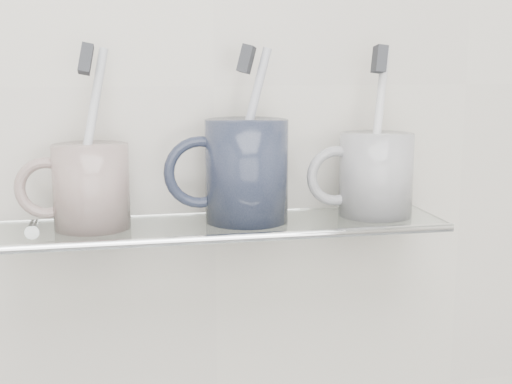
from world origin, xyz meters
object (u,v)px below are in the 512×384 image
object	(u,v)px
shelf_glass	(223,226)
mug_left	(91,187)
mug_right	(376,175)
mug_center	(247,171)

from	to	relation	value
shelf_glass	mug_left	bearing A→B (deg)	177.99
mug_left	mug_right	bearing A→B (deg)	-10.52
shelf_glass	mug_center	xyz separation A→B (m)	(0.03, 0.00, 0.06)
shelf_glass	mug_left	distance (m)	0.15
mug_right	mug_left	bearing A→B (deg)	175.42
shelf_glass	mug_right	xyz separation A→B (m)	(0.18, 0.00, 0.05)
mug_left	mug_center	world-z (taller)	mug_center
shelf_glass	mug_left	size ratio (longest dim) A/B	5.47
mug_center	mug_right	bearing A→B (deg)	-18.79
mug_left	mug_center	distance (m)	0.17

